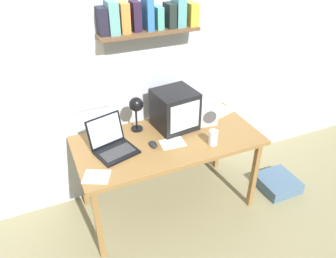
{
  "coord_description": "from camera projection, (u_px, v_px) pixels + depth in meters",
  "views": [
    {
      "loc": [
        -0.92,
        -2.1,
        2.31
      ],
      "look_at": [
        0.0,
        0.0,
        0.86
      ],
      "focal_mm": 35.0,
      "sensor_mm": 36.0,
      "label": 1
    }
  ],
  "objects": [
    {
      "name": "ground_plane",
      "position": [
        168.0,
        204.0,
        3.17
      ],
      "size": [
        12.0,
        12.0,
        0.0
      ],
      "primitive_type": "plane",
      "color": "gray"
    },
    {
      "name": "back_wall",
      "position": [
        147.0,
        59.0,
        2.82
      ],
      "size": [
        5.6,
        0.24,
        2.6
      ],
      "color": "silver",
      "rests_on": "ground_plane"
    },
    {
      "name": "corner_desk",
      "position": [
        168.0,
        145.0,
        2.8
      ],
      "size": [
        1.56,
        0.76,
        0.76
      ],
      "color": "olive",
      "rests_on": "ground_plane"
    },
    {
      "name": "crt_monitor",
      "position": [
        175.0,
        110.0,
        2.84
      ],
      "size": [
        0.37,
        0.36,
        0.34
      ],
      "rotation": [
        0.0,
        0.0,
        0.11
      ],
      "color": "black",
      "rests_on": "corner_desk"
    },
    {
      "name": "laptop",
      "position": [
        112.0,
        143.0,
        2.6
      ],
      "size": [
        0.38,
        0.38,
        0.26
      ],
      "rotation": [
        0.0,
        0.0,
        0.27
      ],
      "color": "black",
      "rests_on": "corner_desk"
    },
    {
      "name": "desk_lamp",
      "position": [
        136.0,
        107.0,
        2.7
      ],
      "size": [
        0.13,
        0.18,
        0.35
      ],
      "rotation": [
        0.0,
        0.0,
        -0.22
      ],
      "color": "black",
      "rests_on": "corner_desk"
    },
    {
      "name": "juice_glass",
      "position": [
        213.0,
        138.0,
        2.67
      ],
      "size": [
        0.08,
        0.08,
        0.13
      ],
      "color": "white",
      "rests_on": "corner_desk"
    },
    {
      "name": "space_heater",
      "position": [
        207.0,
        112.0,
        2.92
      ],
      "size": [
        0.18,
        0.16,
        0.22
      ],
      "rotation": [
        0.0,
        0.0,
        -0.17
      ],
      "color": "silver",
      "rests_on": "corner_desk"
    },
    {
      "name": "computer_mouse",
      "position": [
        153.0,
        144.0,
        2.67
      ],
      "size": [
        0.06,
        0.11,
        0.03
      ],
      "rotation": [
        0.0,
        0.0,
        0.03
      ],
      "color": "#232326",
      "rests_on": "corner_desk"
    },
    {
      "name": "loose_paper_near_monitor",
      "position": [
        97.0,
        177.0,
        2.35
      ],
      "size": [
        0.23,
        0.22,
        0.0
      ],
      "rotation": [
        0.0,
        0.0,
        -0.44
      ],
      "color": "white",
      "rests_on": "corner_desk"
    },
    {
      "name": "loose_paper_near_laptop",
      "position": [
        173.0,
        143.0,
        2.71
      ],
      "size": [
        0.21,
        0.16,
        0.0
      ],
      "rotation": [
        0.0,
        0.0,
        -0.07
      ],
      "color": "white",
      "rests_on": "corner_desk"
    },
    {
      "name": "open_notebook",
      "position": [
        218.0,
        111.0,
        3.17
      ],
      "size": [
        0.31,
        0.27,
        0.0
      ],
      "rotation": [
        0.0,
        0.0,
        0.29
      ],
      "color": "white",
      "rests_on": "corner_desk"
    },
    {
      "name": "floor_cushion",
      "position": [
        277.0,
        183.0,
        3.33
      ],
      "size": [
        0.36,
        0.36,
        0.12
      ],
      "color": "slate",
      "rests_on": "ground_plane"
    }
  ]
}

